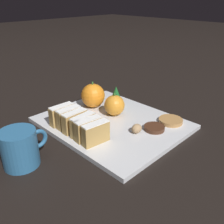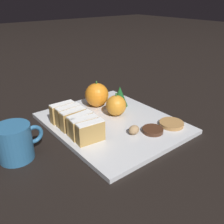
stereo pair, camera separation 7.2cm
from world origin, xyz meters
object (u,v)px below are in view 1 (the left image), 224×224
Objects in this scene: orange_near at (114,105)px; coffee_mug at (20,148)px; orange_far at (93,96)px; chocolate_cookie at (154,128)px; walnut at (137,129)px.

coffee_mug is (-0.31, -0.01, -0.00)m from orange_near.
orange_far is 1.51× the size of chocolate_cookie.
orange_near reaches higher than walnut.
chocolate_cookie is at bearing -21.80° from coffee_mug.
orange_near is 1.25× the size of chocolate_cookie.
orange_near is at bearing 2.72° from coffee_mug.
orange_far is (-0.01, 0.09, 0.01)m from orange_near.
chocolate_cookie is (0.01, -0.14, -0.03)m from orange_near.
walnut is at bearing -107.00° from orange_near.
chocolate_cookie is at bearing -27.14° from walnut.
orange_near is 0.31m from coffee_mug.
orange_near is 0.83× the size of orange_far.
orange_near is 0.15m from chocolate_cookie.
chocolate_cookie is (0.05, -0.02, -0.01)m from walnut.
orange_far is 0.77× the size of coffee_mug.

